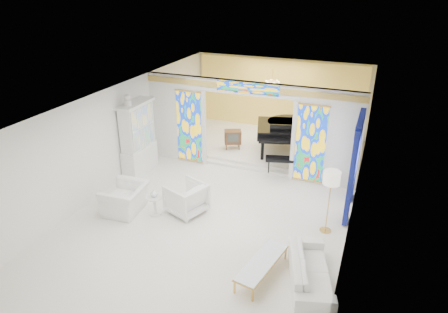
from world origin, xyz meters
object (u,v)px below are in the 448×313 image
at_px(armchair_right, 186,198).
at_px(sofa, 310,270).
at_px(china_cabinet, 138,139).
at_px(coffee_table, 262,263).
at_px(armchair_left, 126,199).
at_px(tv_console, 233,137).
at_px(grand_piano, 285,129).

height_order(armchair_right, sofa, armchair_right).
height_order(china_cabinet, armchair_right, china_cabinet).
xyz_separation_m(armchair_right, coffee_table, (2.65, -1.68, -0.09)).
xyz_separation_m(armchair_left, sofa, (5.22, -0.93, -0.08)).
relative_size(armchair_right, sofa, 0.46).
distance_m(armchair_left, armchair_right, 1.66).
bearing_deg(coffee_table, tv_console, 116.14).
height_order(china_cabinet, grand_piano, china_cabinet).
xyz_separation_m(sofa, coffee_table, (-1.00, -0.19, 0.04)).
height_order(armchair_left, coffee_table, armchair_left).
relative_size(sofa, grand_piano, 0.61).
distance_m(coffee_table, grand_piano, 6.56).
distance_m(china_cabinet, armchair_right, 3.10).
distance_m(armchair_left, tv_console, 4.96).
xyz_separation_m(armchair_left, armchair_right, (1.56, 0.56, 0.05)).
xyz_separation_m(china_cabinet, armchair_right, (2.51, -1.65, -0.74)).
relative_size(armchair_right, tv_console, 1.35).
distance_m(coffee_table, tv_console, 6.57).
xyz_separation_m(sofa, tv_console, (-3.89, 5.70, 0.33)).
bearing_deg(sofa, coffee_table, 84.03).
distance_m(armchair_right, grand_piano, 5.01).
xyz_separation_m(armchair_left, tv_console, (1.33, 4.77, 0.24)).
height_order(sofa, grand_piano, grand_piano).
xyz_separation_m(coffee_table, grand_piano, (-1.14, 6.43, 0.67)).
relative_size(armchair_left, tv_console, 1.67).
bearing_deg(tv_console, grand_piano, -7.20).
xyz_separation_m(china_cabinet, sofa, (6.17, -3.14, -0.87)).
distance_m(sofa, tv_console, 6.91).
relative_size(armchair_right, grand_piano, 0.28).
relative_size(china_cabinet, armchair_right, 2.87).
relative_size(armchair_left, sofa, 0.57).
bearing_deg(coffee_table, grand_piano, 100.03).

